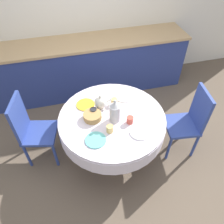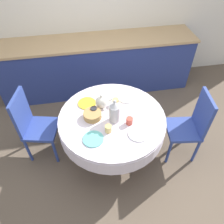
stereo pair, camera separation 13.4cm
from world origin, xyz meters
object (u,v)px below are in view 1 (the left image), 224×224
(chair_left, at_px, (189,120))
(teapot, at_px, (101,102))
(chair_right, at_px, (32,128))
(coffee_carafe, at_px, (115,112))

(chair_left, height_order, teapot, chair_left)
(chair_right, height_order, teapot, chair_right)
(teapot, bearing_deg, chair_left, -16.42)
(chair_right, distance_m, coffee_carafe, 1.06)
(chair_left, distance_m, coffee_carafe, 1.01)
(coffee_carafe, height_order, teapot, coffee_carafe)
(chair_left, height_order, chair_right, same)
(chair_left, distance_m, teapot, 1.14)
(chair_right, bearing_deg, coffee_carafe, 87.24)
(coffee_carafe, distance_m, teapot, 0.27)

